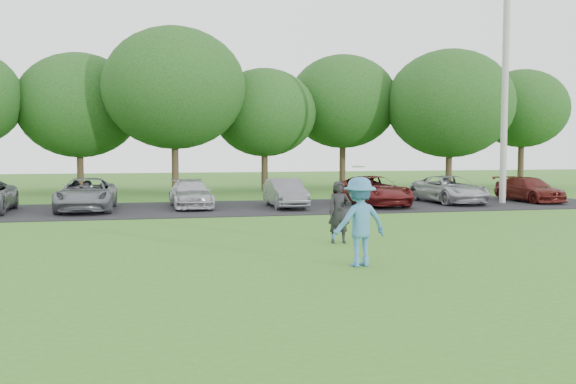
# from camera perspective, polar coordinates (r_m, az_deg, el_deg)

# --- Properties ---
(ground) EXTENTS (100.00, 100.00, 0.00)m
(ground) POSITION_cam_1_polar(r_m,az_deg,el_deg) (13.03, 3.37, -6.76)
(ground) COLOR #346D1F
(ground) RESTS_ON ground
(parking_lot) EXTENTS (32.00, 6.50, 0.03)m
(parking_lot) POSITION_cam_1_polar(r_m,az_deg,el_deg) (25.67, -4.62, -1.42)
(parking_lot) COLOR black
(parking_lot) RESTS_ON ground
(utility_pole) EXTENTS (0.28, 0.28, 10.07)m
(utility_pole) POSITION_cam_1_polar(r_m,az_deg,el_deg) (29.28, 18.73, 8.89)
(utility_pole) COLOR #9F9F9A
(utility_pole) RESTS_ON ground
(frisbee_player) EXTENTS (1.27, 0.86, 2.09)m
(frisbee_player) POSITION_cam_1_polar(r_m,az_deg,el_deg) (13.18, 6.37, -2.64)
(frisbee_player) COLOR teal
(frisbee_player) RESTS_ON ground
(camera_bystander) EXTENTS (0.59, 0.43, 1.58)m
(camera_bystander) POSITION_cam_1_polar(r_m,az_deg,el_deg) (16.31, 4.58, -1.80)
(camera_bystander) COLOR black
(camera_bystander) RESTS_ON ground
(parked_cars) EXTENTS (28.22, 4.85, 1.23)m
(parked_cars) POSITION_cam_1_polar(r_m,az_deg,el_deg) (25.56, -5.18, -0.08)
(parked_cars) COLOR #B2B5BA
(parked_cars) RESTS_ON parking_lot
(tree_row) EXTENTS (42.39, 9.85, 8.64)m
(tree_row) POSITION_cam_1_polar(r_m,az_deg,el_deg) (35.52, -4.43, 7.99)
(tree_row) COLOR #38281C
(tree_row) RESTS_ON ground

